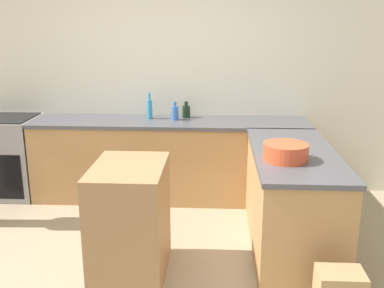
# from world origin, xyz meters

# --- Properties ---
(ground_plane) EXTENTS (14.00, 14.00, 0.00)m
(ground_plane) POSITION_xyz_m (0.00, 0.00, 0.00)
(ground_plane) COLOR tan
(wall_back) EXTENTS (8.00, 0.06, 2.70)m
(wall_back) POSITION_xyz_m (0.00, 2.08, 1.35)
(wall_back) COLOR silver
(wall_back) RESTS_ON ground_plane
(counter_back) EXTENTS (3.03, 0.66, 0.89)m
(counter_back) POSITION_xyz_m (0.00, 1.74, 0.45)
(counter_back) COLOR tan
(counter_back) RESTS_ON ground_plane
(counter_peninsula) EXTENTS (0.69, 1.63, 0.89)m
(counter_peninsula) POSITION_xyz_m (1.17, 0.63, 0.45)
(counter_peninsula) COLOR tan
(counter_peninsula) RESTS_ON ground_plane
(range_oven) EXTENTS (0.68, 0.64, 0.90)m
(range_oven) POSITION_xyz_m (-1.86, 1.74, 0.45)
(range_oven) COLOR #99999E
(range_oven) RESTS_ON ground_plane
(island_table) EXTENTS (0.54, 0.76, 0.90)m
(island_table) POSITION_xyz_m (-0.14, 0.12, 0.45)
(island_table) COLOR #997047
(island_table) RESTS_ON ground_plane
(mixing_bowl) EXTENTS (0.35, 0.35, 0.13)m
(mixing_bowl) POSITION_xyz_m (1.05, 0.35, 0.96)
(mixing_bowl) COLOR #DB512D
(mixing_bowl) RESTS_ON counter_peninsula
(water_bottle_blue) EXTENTS (0.08, 0.08, 0.20)m
(water_bottle_blue) POSITION_xyz_m (0.06, 1.78, 0.97)
(water_bottle_blue) COLOR #386BB7
(water_bottle_blue) RESTS_ON counter_back
(dish_soap_bottle) EXTENTS (0.06, 0.06, 0.29)m
(dish_soap_bottle) POSITION_xyz_m (-0.23, 1.82, 1.01)
(dish_soap_bottle) COLOR #338CBF
(dish_soap_bottle) RESTS_ON counter_back
(wine_bottle_dark) EXTENTS (0.09, 0.09, 0.18)m
(wine_bottle_dark) POSITION_xyz_m (0.17, 1.90, 0.96)
(wine_bottle_dark) COLOR black
(wine_bottle_dark) RESTS_ON counter_back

